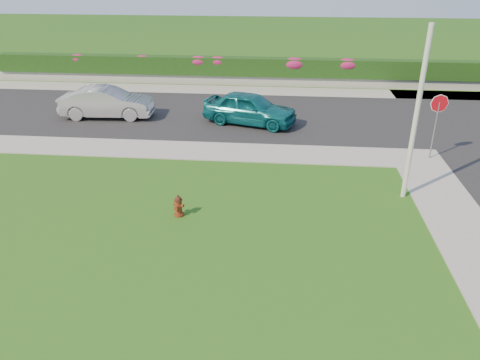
# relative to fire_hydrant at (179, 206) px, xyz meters

# --- Properties ---
(ground) EXTENTS (120.00, 120.00, 0.00)m
(ground) POSITION_rel_fire_hydrant_xyz_m (1.56, -3.59, -0.34)
(ground) COLOR black
(ground) RESTS_ON ground
(street_far) EXTENTS (26.00, 8.00, 0.04)m
(street_far) POSITION_rel_fire_hydrant_xyz_m (-3.44, 10.41, -0.32)
(street_far) COLOR black
(street_far) RESTS_ON ground
(sidewalk_far) EXTENTS (24.00, 2.00, 0.04)m
(sidewalk_far) POSITION_rel_fire_hydrant_xyz_m (-4.44, 5.41, -0.32)
(sidewalk_far) COLOR gray
(sidewalk_far) RESTS_ON ground
(curb_corner) EXTENTS (2.00, 2.00, 0.04)m
(curb_corner) POSITION_rel_fire_hydrant_xyz_m (8.56, 5.41, -0.32)
(curb_corner) COLOR gray
(curb_corner) RESTS_ON ground
(sidewalk_beyond) EXTENTS (34.00, 2.00, 0.04)m
(sidewalk_beyond) POSITION_rel_fire_hydrant_xyz_m (0.56, 15.41, -0.32)
(sidewalk_beyond) COLOR gray
(sidewalk_beyond) RESTS_ON ground
(retaining_wall) EXTENTS (34.00, 0.40, 0.60)m
(retaining_wall) POSITION_rel_fire_hydrant_xyz_m (0.56, 16.91, -0.04)
(retaining_wall) COLOR gray
(retaining_wall) RESTS_ON ground
(hedge) EXTENTS (32.00, 0.90, 1.10)m
(hedge) POSITION_rel_fire_hydrant_xyz_m (0.56, 17.01, 0.81)
(hedge) COLOR black
(hedge) RESTS_ON retaining_wall
(fire_hydrant) EXTENTS (0.37, 0.35, 0.71)m
(fire_hydrant) POSITION_rel_fire_hydrant_xyz_m (0.00, 0.00, 0.00)
(fire_hydrant) COLOR #58250D
(fire_hydrant) RESTS_ON ground
(sedan_teal) EXTENTS (4.81, 3.03, 1.53)m
(sedan_teal) POSITION_rel_fire_hydrant_xyz_m (1.54, 9.12, 0.47)
(sedan_teal) COLOR #0C5962
(sedan_teal) RESTS_ON street_far
(sedan_silver) EXTENTS (4.66, 1.86, 1.51)m
(sedan_silver) POSITION_rel_fire_hydrant_xyz_m (-5.64, 9.49, 0.46)
(sedan_silver) COLOR #9A9CA1
(sedan_silver) RESTS_ON street_far
(utility_pole) EXTENTS (0.16, 0.16, 5.62)m
(utility_pole) POSITION_rel_fire_hydrant_xyz_m (7.28, 2.02, 2.47)
(utility_pole) COLOR silver
(utility_pole) RESTS_ON ground
(stop_sign) EXTENTS (0.72, 0.12, 2.64)m
(stop_sign) POSITION_rel_fire_hydrant_xyz_m (9.07, 5.48, 1.63)
(stop_sign) COLOR slate
(stop_sign) RESTS_ON ground
(flower_clump_a) EXTENTS (1.16, 0.74, 0.58)m
(flower_clump_a) POSITION_rel_fire_hydrant_xyz_m (-10.17, 16.91, 1.13)
(flower_clump_a) COLOR #B31E5F
(flower_clump_a) RESTS_ON hedge
(flower_clump_b) EXTENTS (1.08, 0.69, 0.54)m
(flower_clump_b) POSITION_rel_fire_hydrant_xyz_m (-5.90, 16.91, 1.15)
(flower_clump_b) COLOR #B31E5F
(flower_clump_b) RESTS_ON hedge
(flower_clump_c) EXTENTS (1.28, 0.83, 0.64)m
(flower_clump_c) POSITION_rel_fire_hydrant_xyz_m (-2.30, 16.91, 1.11)
(flower_clump_c) COLOR #B31E5F
(flower_clump_c) RESTS_ON hedge
(flower_clump_d) EXTENTS (1.22, 0.79, 0.61)m
(flower_clump_d) POSITION_rel_fire_hydrant_xyz_m (-1.06, 16.91, 1.12)
(flower_clump_d) COLOR #B31E5F
(flower_clump_d) RESTS_ON hedge
(flower_clump_e) EXTENTS (1.50, 0.96, 0.75)m
(flower_clump_e) POSITION_rel_fire_hydrant_xyz_m (3.72, 16.91, 1.07)
(flower_clump_e) COLOR #B31E5F
(flower_clump_e) RESTS_ON hedge
(flower_clump_f) EXTENTS (1.43, 0.92, 0.71)m
(flower_clump_f) POSITION_rel_fire_hydrant_xyz_m (6.95, 16.91, 1.08)
(flower_clump_f) COLOR #B31E5F
(flower_clump_f) RESTS_ON hedge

